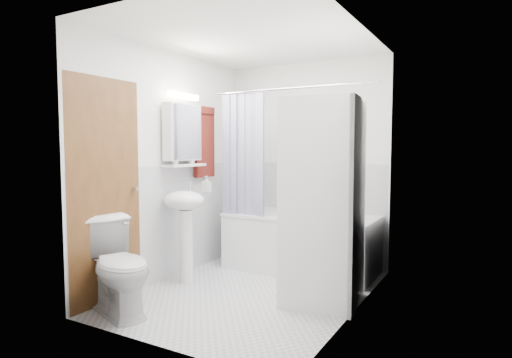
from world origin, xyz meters
The scene contains 20 objects.
floor centered at (0.00, 0.00, 0.00)m, with size 2.60×2.60×0.00m, color silver.
room_walls centered at (0.00, 0.00, 1.49)m, with size 2.60×2.60×2.60m.
wainscot centered at (0.00, 0.29, 0.60)m, with size 1.98×2.58×2.58m.
door centered at (-0.95, -0.55, 1.00)m, with size 0.05×2.00×2.00m.
bathtub centered at (0.11, 0.92, 0.35)m, with size 1.68×0.79×0.64m.
tub_spout centered at (0.31, 1.25, 0.96)m, with size 0.04×0.04×0.12m, color silver.
curtain_rod centered at (0.11, 0.58, 2.00)m, with size 0.02×0.02×1.86m, color silver.
shower_curtain centered at (-0.44, 0.58, 1.25)m, with size 0.55×0.02×1.45m.
sink centered at (-0.75, -0.07, 0.70)m, with size 0.44×0.37×1.04m.
medicine_cabinet centered at (-0.90, 0.10, 1.57)m, with size 0.13×0.50×0.71m.
shelf centered at (-0.89, 0.10, 1.20)m, with size 0.18×0.54×0.03m, color silver.
shower_caddy centered at (0.36, 1.24, 1.15)m, with size 0.22×0.06×0.02m, color silver.
towel centered at (-0.94, 0.53, 1.47)m, with size 0.07×0.34×0.82m.
washer_dryer centered at (0.68, 0.09, 0.91)m, with size 0.72×0.71×1.81m.
toilet centered at (-0.72, -1.00, 0.39)m, with size 0.45×0.80×0.79m, color white.
soap_pump centered at (-0.71, 0.25, 0.95)m, with size 0.08×0.17×0.08m, color gray.
shelf_bottle centered at (-0.89, -0.05, 1.25)m, with size 0.07×0.18×0.07m, color gray.
shelf_cup centered at (-0.89, 0.22, 1.26)m, with size 0.10×0.09×0.10m, color gray.
shampoo_a centered at (0.35, 1.24, 1.23)m, with size 0.13×0.17×0.13m, color gray.
shampoo_b centered at (0.47, 1.24, 1.20)m, with size 0.08×0.21×0.08m, color #294FA6.
Camera 1 is at (2.02, -3.48, 1.39)m, focal length 30.00 mm.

